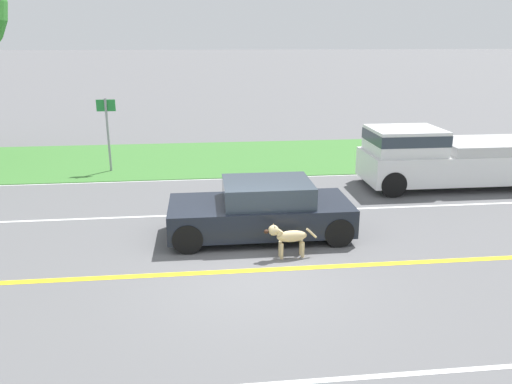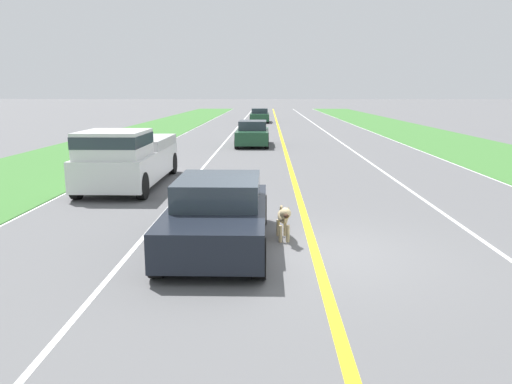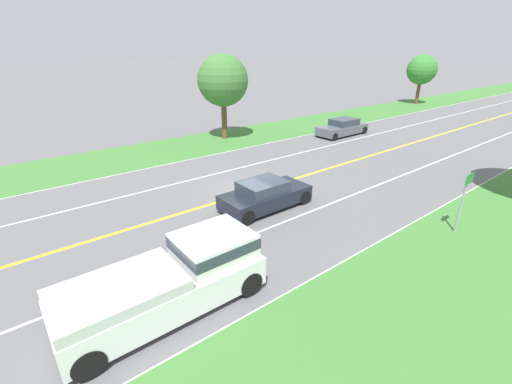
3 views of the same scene
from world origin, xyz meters
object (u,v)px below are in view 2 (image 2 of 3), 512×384
Objects in this scene: dog at (284,217)px; pickup_truck at (128,157)px; car_trailing_mid at (260,116)px; ego_car at (218,214)px; car_trailing_near at (253,134)px.

pickup_truck is (4.79, -5.85, 0.48)m from dog.
pickup_truck is at bearing 83.87° from car_trailing_mid.
dog is (-1.30, -0.40, -0.16)m from ego_car.
dog is at bearing -162.98° from ego_car.
pickup_truck reaches higher than car_trailing_near.
pickup_truck reaches higher than ego_car.
car_trailing_near reaches higher than car_trailing_mid.
pickup_truck is 1.31× the size of car_trailing_near.
dog is 0.26× the size of car_trailing_mid.
ego_car is 3.63× the size of dog.
ego_car is 0.95× the size of car_trailing_mid.
car_trailing_mid is at bearing -96.13° from pickup_truck.
car_trailing_near is at bearing -90.90° from dog.
car_trailing_mid is (-0.17, -40.40, 0.01)m from ego_car.
ego_car is 40.40m from car_trailing_mid.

